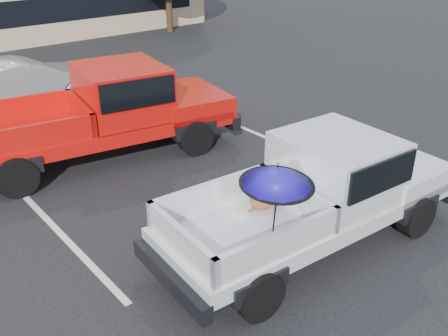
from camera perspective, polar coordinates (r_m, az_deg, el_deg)
The scene contains 6 objects.
ground at distance 9.51m, azimuth 3.49°, elevation -6.04°, with size 90.00×90.00×0.00m, color black.
stripe_left at distance 9.65m, azimuth -18.31°, elevation -6.97°, with size 0.12×5.00×0.01m, color silver.
stripe_right at distance 12.65m, azimuth 7.26°, elevation 2.43°, with size 0.12×5.00×0.01m, color silver.
silver_pickup at distance 8.67m, azimuth 11.55°, elevation -1.97°, with size 5.82×2.45×2.06m.
red_pickup at distance 12.11m, azimuth -12.26°, elevation 6.82°, with size 6.73×3.29×2.12m.
silver_sedan at distance 16.39m, azimuth -21.86°, elevation 9.03°, with size 1.53×4.39×1.45m, color #ADAFB4.
Camera 1 is at (-5.58, -5.78, 5.09)m, focal length 40.00 mm.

